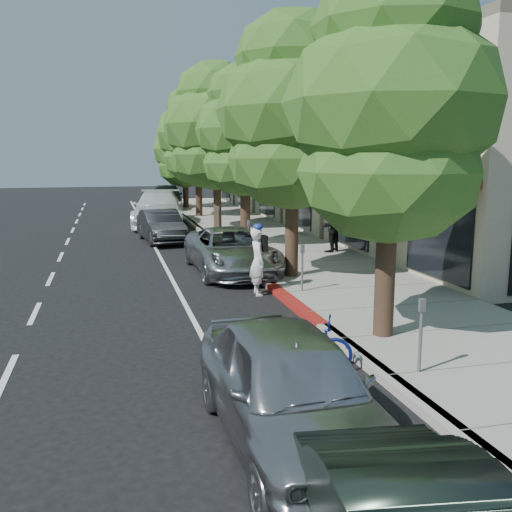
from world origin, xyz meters
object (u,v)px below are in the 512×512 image
object	(u,v)px
street_tree_5	(185,150)
cyclist	(258,262)
street_tree_1	(293,114)
street_tree_4	(198,135)
street_tree_2	(245,132)
bicycle	(301,343)
silver_suv	(232,251)
white_pickup	(159,209)
dark_sedan	(161,226)
near_car_a	(291,388)
pedestrian	(329,226)
street_tree_3	(217,127)
dark_suv_far	(166,197)
street_tree_0	(392,109)

from	to	relation	value
street_tree_5	cyclist	size ratio (longest dim) A/B	3.69
street_tree_1	street_tree_5	world-z (taller)	street_tree_1
street_tree_4	street_tree_2	bearing A→B (deg)	-90.00
bicycle	silver_suv	size ratio (longest dim) A/B	0.35
white_pickup	street_tree_4	bearing A→B (deg)	58.48
street_tree_2	dark_sedan	world-z (taller)	street_tree_2
near_car_a	pedestrian	world-z (taller)	pedestrian
white_pickup	street_tree_3	bearing A→B (deg)	-36.98
cyclist	white_pickup	world-z (taller)	white_pickup
dark_sedan	dark_suv_far	size ratio (longest dim) A/B	0.79
cyclist	dark_suv_far	world-z (taller)	dark_suv_far
street_tree_2	silver_suv	distance (m)	6.15
street_tree_1	white_pickup	world-z (taller)	street_tree_1
dark_suv_far	near_car_a	bearing A→B (deg)	-86.00
street_tree_3	near_car_a	xyz separation A→B (m)	(-3.10, -21.50, -4.31)
bicycle	street_tree_2	bearing A→B (deg)	15.26
street_tree_3	street_tree_4	xyz separation A→B (m)	(-0.00, 6.00, -0.17)
near_car_a	pedestrian	size ratio (longest dim) A/B	2.35
white_pickup	street_tree_0	bearing A→B (deg)	-75.26
street_tree_2	street_tree_3	xyz separation A→B (m)	(0.00, 6.00, 0.47)
silver_suv	near_car_a	world-z (taller)	near_car_a
street_tree_0	street_tree_2	world-z (taller)	street_tree_0
street_tree_3	cyclist	xyz separation A→B (m)	(-1.45, -13.53, -4.17)
cyclist	pedestrian	world-z (taller)	pedestrian
bicycle	near_car_a	bearing A→B (deg)	-177.61
street_tree_5	pedestrian	distance (m)	20.63
dark_sedan	white_pickup	xyz separation A→B (m)	(0.40, 5.83, 0.23)
street_tree_3	white_pickup	xyz separation A→B (m)	(-2.70, 2.64, -4.16)
bicycle	pedestrian	bearing A→B (deg)	0.36
street_tree_0	street_tree_4	distance (m)	24.00
white_pickup	near_car_a	world-z (taller)	white_pickup
street_tree_2	silver_suv	world-z (taller)	street_tree_2
street_tree_4	cyclist	world-z (taller)	street_tree_4
street_tree_0	pedestrian	world-z (taller)	street_tree_0
white_pickup	dark_suv_far	size ratio (longest dim) A/B	1.19
street_tree_0	white_pickup	distance (m)	21.13
street_tree_2	street_tree_3	size ratio (longest dim) A/B	0.88
street_tree_3	street_tree_4	world-z (taller)	street_tree_3
street_tree_5	silver_suv	bearing A→B (deg)	-93.88
street_tree_2	pedestrian	distance (m)	4.96
cyclist	street_tree_2	bearing A→B (deg)	-9.20
pedestrian	street_tree_4	bearing A→B (deg)	-121.77
street_tree_0	near_car_a	world-z (taller)	street_tree_0
bicycle	street_tree_1	bearing A→B (deg)	7.76
street_tree_5	bicycle	distance (m)	31.28
cyclist	bicycle	size ratio (longest dim) A/B	1.02
cyclist	dark_suv_far	xyz separation A→B (m)	(0.05, 25.14, 0.00)
bicycle	pedestrian	distance (m)	11.80
street_tree_3	dark_suv_far	xyz separation A→B (m)	(-1.40, 11.60, -4.17)
dark_sedan	dark_suv_far	world-z (taller)	dark_suv_far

